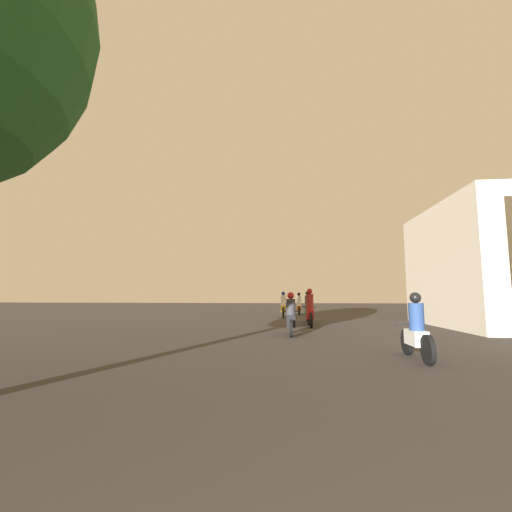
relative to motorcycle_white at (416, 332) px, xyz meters
name	(u,v)px	position (x,y,z in m)	size (l,w,h in m)	color
motorcycle_white	(416,332)	(0.00, 0.00, 0.00)	(0.60, 1.86, 1.47)	black
motorcycle_black	(291,318)	(-2.73, 4.39, 0.01)	(0.60, 1.94, 1.51)	black
motorcycle_red	(310,311)	(-1.85, 7.74, 0.07)	(0.60, 2.14, 1.70)	black
motorcycle_green	(308,310)	(-1.81, 10.10, 0.05)	(0.60, 2.03, 1.61)	black
motorcycle_yellow	(283,307)	(-3.14, 14.07, 0.05)	(0.60, 2.17, 1.63)	black
motorcycle_orange	(299,306)	(-2.06, 17.02, 0.03)	(0.60, 1.85, 1.59)	black
building_right_far	(485,266)	(5.99, 8.16, 2.12)	(4.39, 7.65, 5.44)	beige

